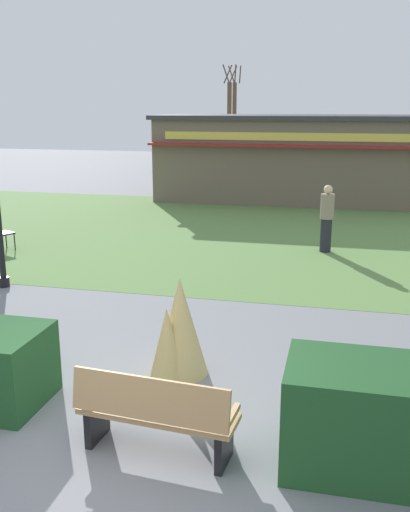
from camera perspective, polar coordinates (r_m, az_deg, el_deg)
name	(u,v)px	position (r m, az deg, el deg)	size (l,w,h in m)	color
ground_plane	(102,462)	(6.46, -10.11, -19.35)	(80.00, 80.00, 0.00)	slate
lawn_patch	(258,234)	(16.74, 5.23, 2.21)	(36.00, 12.00, 0.01)	#5B8442
park_bench	(155,414)	(6.25, -4.93, -15.27)	(1.74, 0.67, 0.95)	tan
ornamental_grass_behind_left	(167,344)	(7.81, -3.76, -8.65)	(0.51, 0.51, 1.01)	tan
ornamental_grass_behind_right	(180,326)	(7.90, -2.47, -6.94)	(0.76, 0.76, 1.37)	tan
trash_bin	(388,412)	(6.64, 17.67, -14.49)	(0.52, 0.52, 0.87)	#2D4233
food_kiosk	(300,158)	(23.02, 9.41, 9.57)	(11.05, 4.59, 3.24)	#6B5B4C
cafe_chair_west	(0,231)	(15.44, -19.63, 2.35)	(0.59, 0.59, 0.89)	black
person_strolling	(327,218)	(14.76, 11.93, 3.68)	(0.34, 0.34, 1.69)	#23232D
parked_car_west_slot	(202,160)	(32.55, -0.31, 9.46)	(4.36, 2.38, 1.20)	#2D6638
parked_car_center_slot	(300,162)	(31.73, 9.37, 9.13)	(4.35, 2.35, 1.20)	black
tree_left_bg	(234,119)	(40.04, 2.91, 13.36)	(0.91, 0.96, 6.13)	brown
tree_right_bg	(229,121)	(37.47, 2.41, 13.21)	(0.91, 0.96, 6.04)	brown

